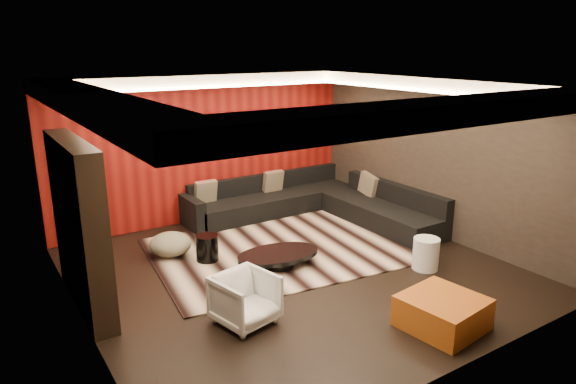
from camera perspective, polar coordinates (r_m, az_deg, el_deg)
floor at (r=7.89m, az=0.56°, el=-8.77°), size 6.00×6.00×0.02m
ceiling at (r=7.18m, az=0.62°, el=12.12°), size 6.00×6.00×0.02m
wall_back at (r=9.99m, az=-9.06°, el=4.87°), size 6.00×0.02×2.80m
wall_left at (r=6.33m, az=-22.76°, el=-2.72°), size 0.02×6.00×2.80m
wall_right at (r=9.38m, az=16.12°, el=3.71°), size 0.02×6.00×2.80m
red_feature_wall at (r=9.96m, az=-8.96°, el=4.83°), size 5.98×0.05×2.78m
soffit_back at (r=9.55m, az=-8.62°, el=12.19°), size 6.00×0.60×0.22m
soffit_front at (r=5.18m, az=17.63°, el=8.54°), size 6.00×0.60×0.22m
soffit_left at (r=6.12m, az=-21.20°, el=9.27°), size 0.60×4.80×0.22m
soffit_right at (r=8.97m, az=15.43°, el=11.57°), size 0.60×4.80×0.22m
cove_back at (r=9.25m, az=-7.69°, el=11.55°), size 4.80×0.08×0.04m
cove_front at (r=5.41m, az=14.77°, el=8.09°), size 4.80×0.08×0.04m
cove_left at (r=6.21m, az=-18.03°, el=8.80°), size 0.08×4.80×0.04m
cove_right at (r=8.73m, az=13.87°, el=10.98°), size 0.08×4.80×0.04m
tv_surround at (r=7.01m, az=-22.16°, el=-3.49°), size 0.30×2.00×2.20m
tv_screen at (r=6.93m, az=-21.18°, el=-0.54°), size 0.04×1.30×0.80m
tv_shelf at (r=7.17m, az=-20.58°, el=-6.30°), size 0.04×1.60×0.04m
rug at (r=8.59m, az=-1.18°, el=-6.47°), size 4.33×3.45×0.02m
coffee_table at (r=7.95m, az=-1.09°, el=-7.47°), size 1.46×1.46×0.22m
drum_stool at (r=8.21m, az=-8.97°, el=-6.14°), size 0.46×0.46×0.41m
striped_pouf at (r=8.53m, az=-12.93°, el=-5.66°), size 0.86×0.86×0.37m
white_side_table at (r=8.12m, az=15.07°, el=-6.64°), size 0.44×0.44×0.49m
orange_ottoman at (r=6.62m, az=16.78°, el=-12.69°), size 0.98×0.98×0.39m
armchair at (r=6.41m, az=-4.76°, el=-11.80°), size 0.80×0.82×0.63m
sectional_sofa at (r=10.15m, az=2.89°, el=-1.40°), size 3.65×3.50×0.75m
throw_pillows at (r=10.15m, az=-0.50°, el=0.72°), size 3.20×1.65×0.50m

